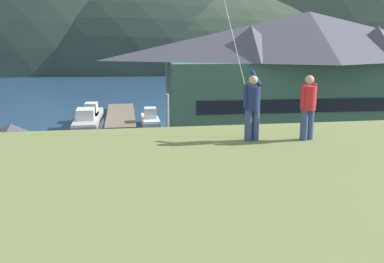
{
  "coord_description": "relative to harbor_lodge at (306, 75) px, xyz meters",
  "views": [
    {
      "loc": [
        -5.04,
        -18.25,
        10.35
      ],
      "look_at": [
        -0.96,
        9.0,
        4.08
      ],
      "focal_mm": 42.19,
      "sensor_mm": 36.0,
      "label": 1
    }
  ],
  "objects": [
    {
      "name": "parking_lot_pad",
      "position": [
        -11.36,
        -15.88,
        -6.25
      ],
      "size": [
        40.0,
        20.0,
        0.1
      ],
      "primitive_type": "cube",
      "color": "slate",
      "rests_on": "ground"
    },
    {
      "name": "parked_car_front_row_end",
      "position": [
        -16.03,
        -13.4,
        -5.24
      ],
      "size": [
        4.34,
        2.34,
        1.82
      ],
      "color": "slate",
      "rests_on": "parking_lot_pad"
    },
    {
      "name": "wharf_dock",
      "position": [
        -16.98,
        13.21,
        -5.95
      ],
      "size": [
        3.2,
        14.95,
        0.7
      ],
      "color": "#70604C",
      "rests_on": "ground"
    },
    {
      "name": "parked_car_back_row_right",
      "position": [
        -1.33,
        -15.43,
        -5.24
      ],
      "size": [
        4.28,
        2.21,
        1.82
      ],
      "color": "navy",
      "rests_on": "parking_lot_pad"
    },
    {
      "name": "far_hill_far_shoulder",
      "position": [
        48.53,
        94.7,
        -6.3
      ],
      "size": [
        131.99,
        62.2,
        89.03
      ],
      "primitive_type": "ellipsoid",
      "color": "#42513D",
      "rests_on": "ground"
    },
    {
      "name": "far_hill_east_peak",
      "position": [
        -6.81,
        97.71,
        -6.3
      ],
      "size": [
        119.01,
        70.38,
        63.64
      ],
      "primitive_type": "ellipsoid",
      "color": "#2D3D33",
      "rests_on": "ground"
    },
    {
      "name": "person_kite_flyer",
      "position": [
        -13.06,
        -27.68,
        2.07
      ],
      "size": [
        0.52,
        0.7,
        1.86
      ],
      "color": "#384770",
      "rests_on": "grassy_hill_foreground"
    },
    {
      "name": "far_hill_center_saddle",
      "position": [
        12.64,
        87.97,
        -6.3
      ],
      "size": [
        99.73,
        54.48,
        48.98
      ],
      "primitive_type": "ellipsoid",
      "color": "#42513D",
      "rests_on": "ground"
    },
    {
      "name": "storage_shed_near_lot",
      "position": [
        -22.68,
        -13.68,
        -3.56
      ],
      "size": [
        6.9,
        6.46,
        5.27
      ],
      "color": "beige",
      "rests_on": "ground"
    },
    {
      "name": "moored_boat_wharfside",
      "position": [
        -20.26,
        13.15,
        -5.58
      ],
      "size": [
        2.32,
        6.08,
        2.16
      ],
      "color": "#A8A399",
      "rests_on": "ground"
    },
    {
      "name": "parking_light_pole",
      "position": [
        -13.68,
        -10.32,
        -2.62
      ],
      "size": [
        0.24,
        0.78,
        6.12
      ],
      "color": "#ADADB2",
      "rests_on": "parking_lot_pad"
    },
    {
      "name": "parked_car_lone_by_shed",
      "position": [
        -15.43,
        -19.84,
        -5.24
      ],
      "size": [
        4.31,
        2.27,
        1.82
      ],
      "color": "#B28923",
      "rests_on": "parking_lot_pad"
    },
    {
      "name": "parked_car_front_row_silver",
      "position": [
        -11.11,
        -14.67,
        -5.24
      ],
      "size": [
        4.25,
        2.15,
        1.82
      ],
      "color": "navy",
      "rests_on": "parking_lot_pad"
    },
    {
      "name": "ground_plane",
      "position": [
        -11.36,
        -20.88,
        -6.3
      ],
      "size": [
        600.0,
        600.0,
        0.0
      ],
      "primitive_type": "plane",
      "color": "#66604C"
    },
    {
      "name": "moored_boat_outer_mooring",
      "position": [
        -13.79,
        8.82,
        -5.58
      ],
      "size": [
        1.85,
        5.53,
        2.16
      ],
      "color": "silver",
      "rests_on": "ground"
    },
    {
      "name": "harbor_lodge",
      "position": [
        0.0,
        0.0,
        0.0
      ],
      "size": [
        26.93,
        11.1,
        11.88
      ],
      "color": "#38604C",
      "rests_on": "ground"
    },
    {
      "name": "person_companion",
      "position": [
        -11.58,
        -27.85,
        2.05
      ],
      "size": [
        0.51,
        0.4,
        1.74
      ],
      "color": "#384770",
      "rests_on": "grassy_hill_foreground"
    },
    {
      "name": "parked_car_mid_row_center",
      "position": [
        -6.14,
        -19.35,
        -5.24
      ],
      "size": [
        4.23,
        2.11,
        1.82
      ],
      "color": "#236633",
      "rests_on": "parking_lot_pad"
    },
    {
      "name": "moored_boat_inner_slip",
      "position": [
        -20.61,
        9.35,
        -5.58
      ],
      "size": [
        2.66,
        8.01,
        2.16
      ],
      "color": "#A8A399",
      "rests_on": "ground"
    },
    {
      "name": "bay_water",
      "position": [
        -11.36,
        39.12,
        -6.29
      ],
      "size": [
        360.0,
        84.0,
        0.03
      ],
      "primitive_type": "cube",
      "color": "navy",
      "rests_on": "ground"
    }
  ]
}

